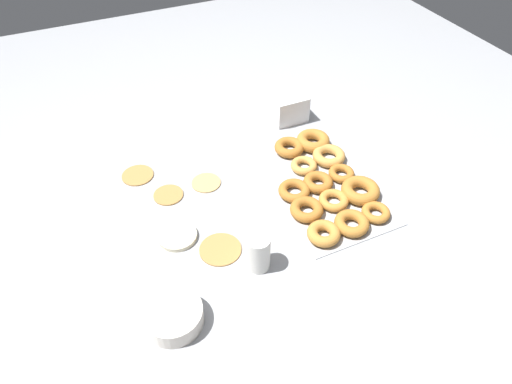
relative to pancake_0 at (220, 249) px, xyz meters
The scene contains 10 objects.
ground_plane 0.17m from the pancake_0, 30.44° to the right, with size 3.00×3.00×0.00m, color #9EA0A5.
pancake_0 is the anchor object (origin of this frame).
pancake_1 0.27m from the pancake_0, 11.91° to the right, with size 0.09×0.09×0.01m, color tan.
pancake_2 0.13m from the pancake_0, 45.40° to the left, with size 0.11×0.11×0.01m, color beige.
pancake_3 0.27m from the pancake_0, 14.30° to the left, with size 0.09×0.09×0.01m, color #B27F42.
pancake_4 0.41m from the pancake_0, 18.40° to the left, with size 0.10×0.10×0.01m, color #B27F42.
donut_tray 0.40m from the pancake_0, 74.97° to the right, with size 0.49×0.30×0.04m.
batter_bowl 0.24m from the pancake_0, 131.50° to the left, with size 0.14×0.14×0.05m.
container_stack 0.67m from the pancake_0, 41.95° to the right, with size 0.15×0.12×0.10m.
paper_cup 0.12m from the pancake_0, 141.26° to the right, with size 0.06×0.06×0.11m.
Camera 1 is at (-0.90, 0.32, 0.96)m, focal length 32.00 mm.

